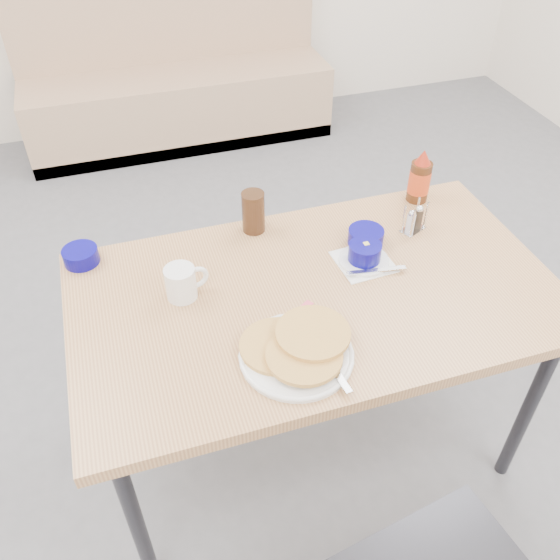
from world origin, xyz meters
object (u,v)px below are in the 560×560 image
object	(u,v)px
booth_bench	(176,83)
coffee_mug	(182,282)
butter_bowl	(366,237)
condiment_caddy	(414,221)
creamer_bowl	(81,256)
grits_setting	(365,255)
syrup_bottle	(420,179)
dining_table	(315,306)
pancake_plate	(297,350)
amber_tumbler	(253,212)

from	to	relation	value
booth_bench	coffee_mug	size ratio (longest dim) A/B	14.87
coffee_mug	butter_bowl	xyz separation A→B (m)	(0.59, 0.07, -0.03)
butter_bowl	condiment_caddy	size ratio (longest dim) A/B	1.11
creamer_bowl	condiment_caddy	size ratio (longest dim) A/B	1.06
grits_setting	syrup_bottle	size ratio (longest dim) A/B	0.99
dining_table	creamer_bowl	size ratio (longest dim) A/B	13.17
grits_setting	pancake_plate	bearing A→B (deg)	-137.12
dining_table	creamer_bowl	bearing A→B (deg)	151.76
dining_table	coffee_mug	distance (m)	0.40
amber_tumbler	condiment_caddy	bearing A→B (deg)	-17.93
coffee_mug	amber_tumbler	xyz separation A→B (m)	(0.28, 0.24, 0.02)
dining_table	butter_bowl	bearing A→B (deg)	35.92
booth_bench	coffee_mug	bearing A→B (deg)	-98.55
coffee_mug	booth_bench	bearing A→B (deg)	81.45
dining_table	pancake_plate	bearing A→B (deg)	-121.44
grits_setting	dining_table	bearing A→B (deg)	-157.13
grits_setting	creamer_bowl	bearing A→B (deg)	162.16
amber_tumbler	syrup_bottle	distance (m)	0.59
butter_bowl	syrup_bottle	size ratio (longest dim) A/B	0.58
creamer_bowl	condiment_caddy	bearing A→B (deg)	-8.74
butter_bowl	creamer_bowl	bearing A→B (deg)	168.39
condiment_caddy	syrup_bottle	distance (m)	0.19
coffee_mug	condiment_caddy	world-z (taller)	condiment_caddy
dining_table	syrup_bottle	size ratio (longest dim) A/B	7.32
creamer_bowl	condiment_caddy	distance (m)	1.05
grits_setting	condiment_caddy	world-z (taller)	condiment_caddy
pancake_plate	syrup_bottle	distance (m)	0.84
booth_bench	dining_table	bearing A→B (deg)	-90.00
grits_setting	creamer_bowl	size ratio (longest dim) A/B	1.77
grits_setting	condiment_caddy	bearing A→B (deg)	25.36
grits_setting	butter_bowl	world-z (taller)	grits_setting
butter_bowl	amber_tumbler	world-z (taller)	amber_tumbler
booth_bench	dining_table	xyz separation A→B (m)	(0.00, -2.53, 0.35)
pancake_plate	creamer_bowl	bearing A→B (deg)	132.12
amber_tumbler	condiment_caddy	world-z (taller)	amber_tumbler
butter_bowl	syrup_bottle	bearing A→B (deg)	32.76
butter_bowl	amber_tumbler	xyz separation A→B (m)	(-0.32, 0.18, 0.04)
creamer_bowl	butter_bowl	distance (m)	0.88
coffee_mug	butter_bowl	distance (m)	0.60
booth_bench	grits_setting	distance (m)	2.50
grits_setting	butter_bowl	distance (m)	0.10
dining_table	coffee_mug	xyz separation A→B (m)	(-0.37, 0.10, 0.11)
booth_bench	grits_setting	bearing A→B (deg)	-85.74
pancake_plate	coffee_mug	bearing A→B (deg)	126.91
booth_bench	creamer_bowl	bearing A→B (deg)	-106.09
amber_tumbler	creamer_bowl	bearing A→B (deg)	180.00
dining_table	coffee_mug	size ratio (longest dim) A/B	10.95
grits_setting	condiment_caddy	xyz separation A→B (m)	(0.22, 0.10, 0.01)
dining_table	condiment_caddy	xyz separation A→B (m)	(0.40, 0.18, 0.10)
coffee_mug	syrup_bottle	distance (m)	0.90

